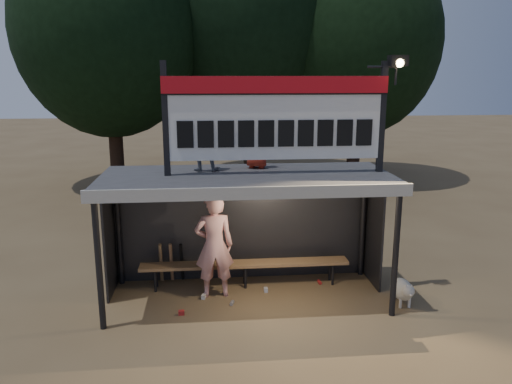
% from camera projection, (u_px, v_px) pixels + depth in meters
% --- Properties ---
extents(ground, '(80.00, 80.00, 0.00)m').
position_uv_depth(ground, '(247.00, 298.00, 9.14)').
color(ground, brown).
rests_on(ground, ground).
extents(player, '(0.74, 0.51, 1.94)m').
position_uv_depth(player, '(214.00, 246.00, 9.04)').
color(player, white).
rests_on(player, ground).
extents(child_a, '(0.62, 0.50, 1.19)m').
position_uv_depth(child_a, '(202.00, 137.00, 8.79)').
color(child_a, slate).
rests_on(child_a, dugout_shelter).
extents(child_b, '(0.57, 0.47, 1.01)m').
position_uv_depth(child_b, '(257.00, 141.00, 9.05)').
color(child_b, '#A92A1A').
rests_on(child_b, dugout_shelter).
extents(dugout_shelter, '(5.10, 2.08, 2.32)m').
position_uv_depth(dugout_shelter, '(246.00, 197.00, 8.96)').
color(dugout_shelter, '#39383B').
rests_on(dugout_shelter, ground).
extents(scoreboard_assembly, '(4.10, 0.27, 1.99)m').
position_uv_depth(scoreboard_assembly, '(279.00, 115.00, 8.42)').
color(scoreboard_assembly, black).
rests_on(scoreboard_assembly, dugout_shelter).
extents(bench, '(4.00, 0.35, 0.48)m').
position_uv_depth(bench, '(245.00, 265.00, 9.58)').
color(bench, olive).
rests_on(bench, ground).
extents(tree_left, '(6.46, 6.46, 9.27)m').
position_uv_depth(tree_left, '(109.00, 29.00, 17.20)').
color(tree_left, black).
rests_on(tree_left, ground).
extents(tree_mid, '(7.22, 7.22, 10.36)m').
position_uv_depth(tree_mid, '(249.00, 16.00, 18.96)').
color(tree_mid, '#2E2014').
rests_on(tree_mid, ground).
extents(tree_right, '(6.08, 6.08, 8.72)m').
position_uv_depth(tree_right, '(358.00, 42.00, 18.59)').
color(tree_right, black).
rests_on(tree_right, ground).
extents(dog, '(0.36, 0.81, 0.49)m').
position_uv_depth(dog, '(402.00, 290.00, 8.84)').
color(dog, beige).
rests_on(dog, ground).
extents(bats, '(0.48, 0.33, 0.84)m').
position_uv_depth(bats, '(171.00, 262.00, 9.71)').
color(bats, '#967046').
rests_on(bats, ground).
extents(litter, '(2.72, 1.16, 0.08)m').
position_uv_depth(litter, '(242.00, 296.00, 9.12)').
color(litter, '#B3201E').
rests_on(litter, ground).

